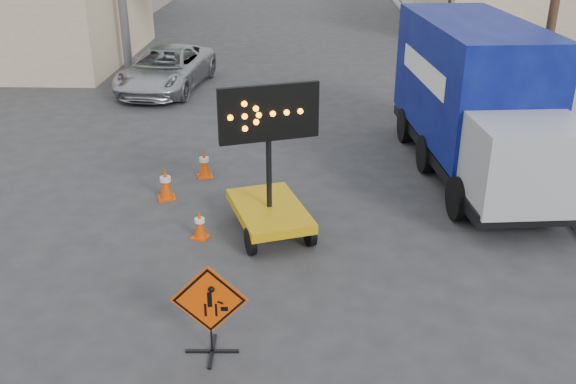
# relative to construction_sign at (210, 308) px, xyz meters

# --- Properties ---
(ground) EXTENTS (100.00, 100.00, 0.00)m
(ground) POSITION_rel_construction_sign_xyz_m (0.22, 0.57, -0.83)
(ground) COLOR #2D2D30
(ground) RESTS_ON ground
(curb_right) EXTENTS (0.40, 60.00, 0.12)m
(curb_right) POSITION_rel_construction_sign_xyz_m (7.42, 15.57, -0.77)
(curb_right) COLOR gray
(curb_right) RESTS_ON ground
(sidewalk_right) EXTENTS (4.00, 60.00, 0.15)m
(sidewalk_right) POSITION_rel_construction_sign_xyz_m (9.72, 15.57, -0.76)
(sidewalk_right) COLOR gray
(sidewalk_right) RESTS_ON ground
(construction_sign) EXTENTS (1.19, 0.84, 1.57)m
(construction_sign) POSITION_rel_construction_sign_xyz_m (0.00, 0.00, 0.00)
(construction_sign) COLOR black
(construction_sign) RESTS_ON ground
(arrow_board) EXTENTS (2.06, 2.61, 3.25)m
(arrow_board) POSITION_rel_construction_sign_xyz_m (0.64, 4.07, -0.11)
(arrow_board) COLOR #C3920A
(arrow_board) RESTS_ON ground
(pickup_truck) EXTENTS (3.25, 5.88, 1.56)m
(pickup_truck) POSITION_rel_construction_sign_xyz_m (-3.98, 15.53, -0.05)
(pickup_truck) COLOR #AEB0B5
(pickup_truck) RESTS_ON ground
(box_truck) EXTENTS (3.15, 8.18, 3.79)m
(box_truck) POSITION_rel_construction_sign_xyz_m (5.65, 7.72, 0.89)
(box_truck) COLOR black
(box_truck) RESTS_ON ground
(cone_a) EXTENTS (0.42, 0.42, 0.64)m
(cone_a) POSITION_rel_construction_sign_xyz_m (-0.80, 3.76, -0.51)
(cone_a) COLOR #D84104
(cone_a) RESTS_ON ground
(cone_b) EXTENTS (0.51, 0.51, 0.79)m
(cone_b) POSITION_rel_construction_sign_xyz_m (-1.93, 5.69, -0.44)
(cone_b) COLOR #D84104
(cone_b) RESTS_ON ground
(cone_c) EXTENTS (0.48, 0.48, 0.75)m
(cone_c) POSITION_rel_construction_sign_xyz_m (-1.22, 7.06, -0.46)
(cone_c) COLOR #D84104
(cone_c) RESTS_ON ground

